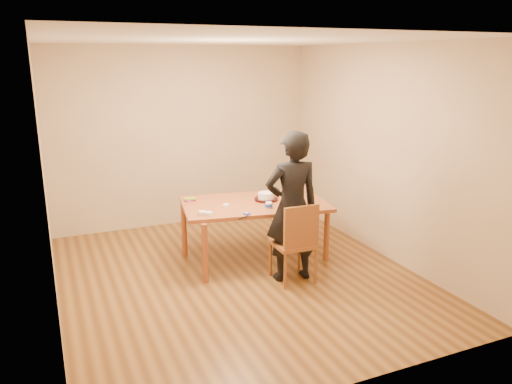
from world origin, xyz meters
name	(u,v)px	position (x,y,z in m)	size (l,w,h in m)	color
room_shell	(227,160)	(0.00, 0.34, 1.35)	(4.00, 4.50, 2.70)	brown
dining_table	(254,204)	(0.40, 0.44, 0.73)	(1.79, 1.06, 0.04)	brown
dining_chair	(293,243)	(0.55, -0.33, 0.45)	(0.45, 0.45, 0.04)	brown
cake_plate	(266,199)	(0.58, 0.48, 0.76)	(0.30, 0.30, 0.02)	#B90C18
cake	(266,196)	(0.58, 0.48, 0.81)	(0.21, 0.21, 0.07)	white
frosting_dome	(266,192)	(0.58, 0.48, 0.85)	(0.20, 0.20, 0.03)	white
frosting_tub	(269,205)	(0.46, 0.14, 0.79)	(0.08, 0.08, 0.07)	white
frosting_lid	(247,214)	(0.12, 0.04, 0.76)	(0.09, 0.09, 0.01)	#1A1CAA
frosting_dollop	(247,213)	(0.12, 0.04, 0.77)	(0.04, 0.04, 0.02)	white
ramekin_green	(209,214)	(-0.30, 0.16, 0.77)	(0.09, 0.09, 0.04)	white
ramekin_yellow	(226,206)	(0.00, 0.39, 0.77)	(0.08, 0.08, 0.04)	white
ramekin_multi	(203,213)	(-0.36, 0.21, 0.77)	(0.09, 0.09, 0.04)	white
candy_box_pink	(191,200)	(-0.32, 0.83, 0.76)	(0.12, 0.06, 0.02)	#BF2D87
candy_box_green	(190,199)	(-0.32, 0.83, 0.78)	(0.14, 0.07, 0.02)	green
spatula	(243,218)	(0.04, -0.08, 0.76)	(0.17, 0.02, 0.01)	black
person	(292,207)	(0.55, -0.29, 0.88)	(0.64, 0.42, 1.75)	black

